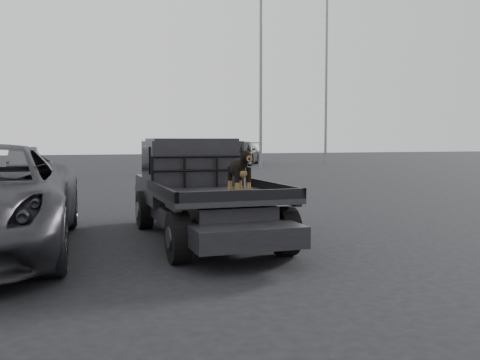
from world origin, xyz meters
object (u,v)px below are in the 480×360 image
object	(u,v)px
distant_car_b	(241,153)
dog	(239,172)
floodlight_far	(327,49)
flatbed_ute	(204,214)
distant_car_a	(23,159)
floodlight_mid	(261,55)

from	to	relation	value
distant_car_b	dog	bearing A→B (deg)	-80.66
dog	distant_car_b	size ratio (longest dim) A/B	0.13
dog	floodlight_far	world-z (taller)	floodlight_far
flatbed_ute	dog	xyz separation A→B (m)	(0.14, -1.56, 0.83)
distant_car_a	flatbed_ute	bearing A→B (deg)	-79.11
flatbed_ute	floodlight_mid	world-z (taller)	floodlight_mid
flatbed_ute	dog	distance (m)	1.77
distant_car_b	floodlight_mid	bearing A→B (deg)	-68.06
flatbed_ute	floodlight_far	distance (m)	32.28
distant_car_b	flatbed_ute	bearing A→B (deg)	-81.91
flatbed_ute	floodlight_mid	xyz separation A→B (m)	(9.35, 21.67, 6.45)
floodlight_far	distant_car_a	bearing A→B (deg)	-171.65
distant_car_a	floodlight_far	size ratio (longest dim) A/B	0.27
floodlight_far	dog	bearing A→B (deg)	-120.02
dog	floodlight_far	bearing A→B (deg)	59.98
distant_car_a	floodlight_far	bearing A→B (deg)	8.72
floodlight_mid	distant_car_a	bearing A→B (deg)	172.10
distant_car_b	floodlight_mid	size ratio (longest dim) A/B	0.45
dog	distant_car_a	bearing A→B (deg)	100.18
flatbed_ute	floodlight_mid	bearing A→B (deg)	66.67
floodlight_far	floodlight_mid	bearing A→B (deg)	-144.98
floodlight_mid	floodlight_far	bearing A→B (deg)	35.02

